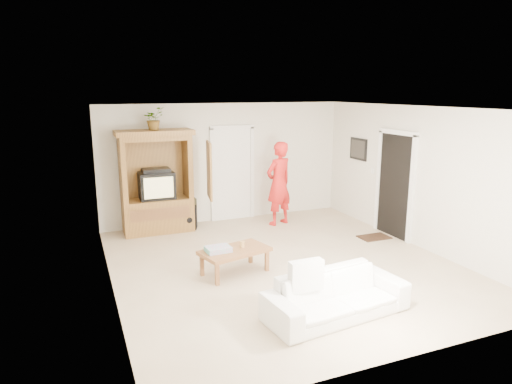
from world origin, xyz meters
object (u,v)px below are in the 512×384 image
(sofa, at_px, (336,295))
(coffee_table, at_px, (235,252))
(man, at_px, (279,183))
(armoire, at_px, (158,188))

(sofa, bearing_deg, coffee_table, 106.04)
(man, xyz_separation_m, sofa, (-1.06, -4.05, -0.63))
(armoire, xyz_separation_m, coffee_table, (0.70, -2.71, -0.56))
(man, bearing_deg, coffee_table, 32.27)
(armoire, distance_m, sofa, 4.79)
(sofa, relative_size, coffee_table, 1.60)
(sofa, xyz_separation_m, coffee_table, (-0.75, 1.82, 0.07))
(man, height_order, coffee_table, man)
(armoire, xyz_separation_m, man, (2.51, -0.47, -0.00))
(armoire, relative_size, sofa, 1.10)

